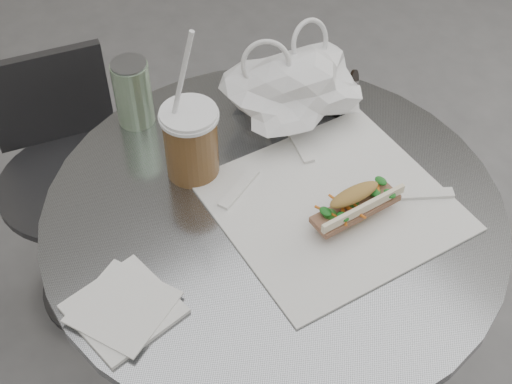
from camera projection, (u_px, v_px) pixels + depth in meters
cafe_table at (271, 303)px, 1.36m from camera, size 0.76×0.76×0.74m
chair_far at (80, 207)px, 1.76m from camera, size 0.36×0.39×0.67m
sandwich_paper at (332, 204)px, 1.17m from camera, size 0.40×0.39×0.00m
banh_mi at (355, 206)px, 1.12m from camera, size 0.19×0.09×0.06m
iced_coffee at (191, 141)px, 1.17m from camera, size 0.10×0.10×0.28m
sunglasses at (348, 92)px, 1.34m from camera, size 0.10×0.07×0.05m
plastic_bag at (295, 89)px, 1.28m from camera, size 0.29×0.25×0.12m
napkin_stack at (124, 308)px, 1.03m from camera, size 0.16×0.16×0.01m
drink_can at (133, 93)px, 1.27m from camera, size 0.07×0.07×0.13m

